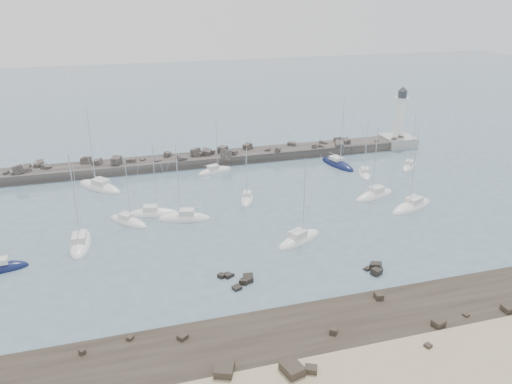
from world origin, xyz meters
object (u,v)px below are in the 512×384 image
sailboat_1 (100,187)px  sailboat_5 (185,219)px  sailboat_10 (364,174)px  sailboat_11 (412,207)px  lighthouse (398,133)px  sailboat_8 (337,165)px  sailboat_3 (80,244)px  sailboat_9 (374,196)px  sailboat_4 (215,171)px  sailboat_7 (299,240)px  sailboat_12 (409,167)px  sailboat_6 (247,199)px  sailboat_14 (128,222)px  sailboat_13 (153,214)px

sailboat_1 → sailboat_5: 22.27m
sailboat_10 → sailboat_11: size_ratio=0.77×
lighthouse → sailboat_5: size_ratio=1.08×
lighthouse → sailboat_8: bearing=-155.0°
sailboat_8 → sailboat_11: size_ratio=0.99×
sailboat_3 → sailboat_9: 49.98m
sailboat_4 → sailboat_7: 33.27m
sailboat_10 → lighthouse: bearing=43.1°
sailboat_1 → sailboat_12: (61.79, -5.84, -0.00)m
sailboat_7 → sailboat_12: size_ratio=1.18×
sailboat_1 → sailboat_3: 22.49m
sailboat_4 → sailboat_6: sailboat_4 is taller
sailboat_4 → sailboat_6: size_ratio=1.15×
sailboat_1 → sailboat_14: size_ratio=1.38×
sailboat_9 → sailboat_14: sailboat_9 is taller
lighthouse → sailboat_4: (-45.22, -6.01, -2.96)m
sailboat_12 → sailboat_9: bearing=-140.4°
sailboat_3 → sailboat_4: bearing=45.0°
lighthouse → sailboat_14: (-63.26, -25.33, -2.96)m
sailboat_7 → sailboat_14: size_ratio=1.13×
sailboat_10 → sailboat_13: sailboat_13 is taller
sailboat_9 → sailboat_12: size_ratio=1.22×
sailboat_3 → sailboat_10: (53.57, 15.39, -0.02)m
sailboat_10 → sailboat_14: bearing=-168.3°
sailboat_5 → sailboat_13: size_ratio=1.05×
sailboat_10 → sailboat_13: 43.09m
sailboat_13 → sailboat_5: bearing=-36.1°
sailboat_1 → sailboat_4: 22.58m
sailboat_10 → sailboat_13: (-42.40, -7.69, 0.01)m
sailboat_12 → sailboat_4: bearing=167.7°
sailboat_8 → sailboat_9: sailboat_8 is taller
sailboat_8 → sailboat_12: (13.74, -5.43, 0.01)m
sailboat_7 → sailboat_8: sailboat_8 is taller
sailboat_7 → sailboat_10: 32.37m
sailboat_3 → sailboat_7: bearing=-14.0°
sailboat_1 → sailboat_3: size_ratio=1.13×
sailboat_13 → sailboat_10: bearing=10.3°
sailboat_9 → sailboat_7: bearing=-147.5°
sailboat_5 → sailboat_12: (48.67, 12.14, -0.01)m
sailboat_1 → sailboat_10: 51.37m
sailboat_14 → sailboat_3: bearing=-140.9°
sailboat_1 → sailboat_9: sailboat_1 is taller
sailboat_9 → sailboat_14: (-42.75, 1.37, -0.03)m
sailboat_10 → sailboat_14: size_ratio=0.99×
sailboat_1 → sailboat_5: bearing=-53.9°
sailboat_6 → sailboat_13: 16.43m
sailboat_5 → sailboat_10: sailboat_5 is taller
sailboat_7 → sailboat_11: size_ratio=0.88×
sailboat_1 → sailboat_13: size_ratio=1.28×
sailboat_13 → sailboat_14: (-4.13, -1.98, -0.01)m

